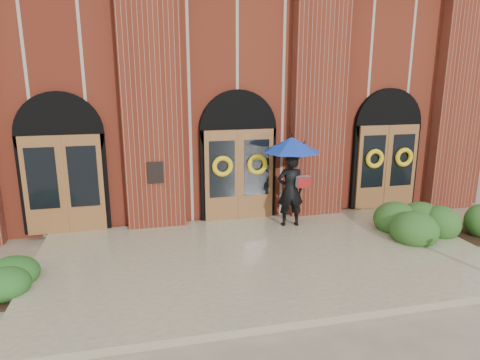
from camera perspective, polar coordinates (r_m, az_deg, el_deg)
name	(u,v)px	position (r m, az deg, el deg)	size (l,w,h in m)	color
ground	(267,264)	(9.67, 3.62, -11.15)	(90.00, 90.00, 0.00)	gray
landing	(265,258)	(9.77, 3.36, -10.39)	(10.00, 5.30, 0.15)	tan
church_building	(204,89)	(17.34, -4.81, 12.01)	(16.20, 12.53, 7.00)	#5F2314
man_with_umbrella	(291,164)	(11.17, 6.84, 2.09)	(1.64, 1.64, 2.38)	black
hedge_wall_right	(455,221)	(12.36, 26.75, -4.93)	(3.19, 1.27, 0.82)	#28511C
hedge_front_left	(3,278)	(9.59, -29.03, -11.40)	(1.58, 1.35, 0.56)	#23561D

